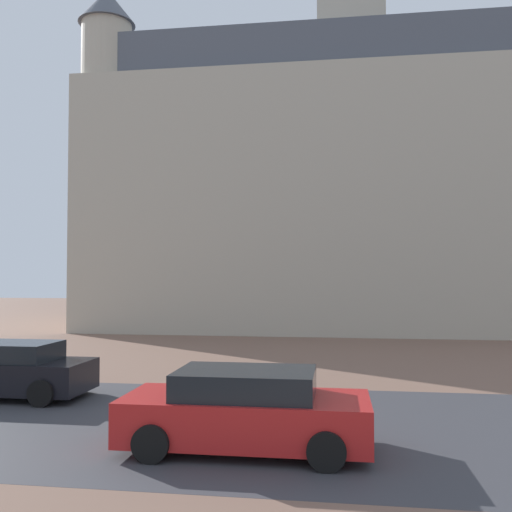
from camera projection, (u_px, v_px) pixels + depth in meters
ground_plane at (258, 420)px, 12.11m from camera, size 120.00×120.00×0.00m
street_asphalt_strip at (255, 424)px, 11.75m from camera, size 120.00×7.72×0.00m
landmark_building at (331, 182)px, 35.01m from camera, size 28.18×14.00×35.47m
car_red at (246, 411)px, 10.08m from camera, size 4.41×2.09×1.43m
car_black at (10, 370)px, 14.40m from camera, size 4.07×1.96×1.40m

